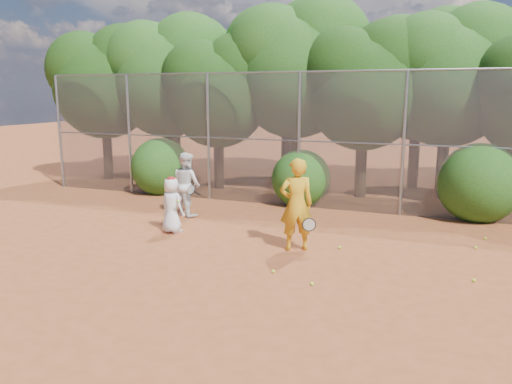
% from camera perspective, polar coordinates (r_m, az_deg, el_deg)
% --- Properties ---
extents(ground, '(80.00, 80.00, 0.00)m').
position_cam_1_polar(ground, '(9.50, 0.13, -9.74)').
color(ground, brown).
rests_on(ground, ground).
extents(fence_back, '(20.05, 0.09, 4.03)m').
position_cam_1_polar(fence_back, '(14.71, 8.23, 5.90)').
color(fence_back, gray).
rests_on(fence_back, ground).
extents(tree_0, '(4.38, 3.81, 6.00)m').
position_cam_1_polar(tree_0, '(20.64, -16.86, 12.29)').
color(tree_0, black).
rests_on(tree_0, ground).
extents(tree_1, '(4.64, 4.03, 6.35)m').
position_cam_1_polar(tree_1, '(19.65, -10.05, 13.34)').
color(tree_1, black).
rests_on(tree_1, ground).
extents(tree_2, '(3.99, 3.47, 5.47)m').
position_cam_1_polar(tree_2, '(17.83, -4.18, 11.84)').
color(tree_2, black).
rests_on(tree_2, ground).
extents(tree_3, '(4.89, 4.26, 6.70)m').
position_cam_1_polar(tree_3, '(17.89, 4.75, 14.43)').
color(tree_3, black).
rests_on(tree_3, ground).
extents(tree_4, '(4.19, 3.64, 5.73)m').
position_cam_1_polar(tree_4, '(16.72, 12.50, 12.24)').
color(tree_4, black).
rests_on(tree_4, ground).
extents(tree_5, '(4.51, 3.92, 6.17)m').
position_cam_1_polar(tree_5, '(17.32, 21.38, 12.67)').
color(tree_5, black).
rests_on(tree_5, ground).
extents(tree_9, '(4.83, 4.20, 6.62)m').
position_cam_1_polar(tree_9, '(22.14, -9.16, 13.58)').
color(tree_9, black).
rests_on(tree_9, ground).
extents(tree_10, '(5.15, 4.48, 7.06)m').
position_cam_1_polar(tree_10, '(20.30, 3.82, 14.73)').
color(tree_10, black).
rests_on(tree_10, ground).
extents(tree_11, '(4.64, 4.03, 6.35)m').
position_cam_1_polar(tree_11, '(18.96, 18.34, 13.03)').
color(tree_11, black).
rests_on(tree_11, ground).
extents(bush_0, '(2.00, 2.00, 2.00)m').
position_cam_1_polar(bush_0, '(17.40, -10.86, 3.15)').
color(bush_0, '#1C4711').
rests_on(bush_0, ground).
extents(bush_1, '(1.80, 1.80, 1.80)m').
position_cam_1_polar(bush_1, '(15.37, 5.17, 1.86)').
color(bush_1, '#1C4711').
rests_on(bush_1, ground).
extents(bush_2, '(2.20, 2.20, 2.20)m').
position_cam_1_polar(bush_2, '(14.77, 24.15, 1.31)').
color(bush_2, '#1C4711').
rests_on(bush_2, ground).
extents(player_yellow, '(0.94, 0.78, 2.04)m').
position_cam_1_polar(player_yellow, '(10.88, 4.64, -1.44)').
color(player_yellow, gold).
rests_on(player_yellow, ground).
extents(player_teen, '(0.76, 0.60, 1.41)m').
position_cam_1_polar(player_teen, '(12.41, -9.59, -1.47)').
color(player_teen, white).
rests_on(player_teen, ground).
extents(player_white, '(1.08, 1.00, 1.79)m').
position_cam_1_polar(player_white, '(14.10, -7.92, 0.91)').
color(player_white, white).
rests_on(player_white, ground).
extents(ball_0, '(0.07, 0.07, 0.07)m').
position_cam_1_polar(ball_0, '(11.29, 9.56, -6.27)').
color(ball_0, '#BBE529').
rests_on(ball_0, ground).
extents(ball_1, '(0.07, 0.07, 0.07)m').
position_cam_1_polar(ball_1, '(12.16, 23.83, -5.82)').
color(ball_1, '#BBE529').
rests_on(ball_1, ground).
extents(ball_2, '(0.07, 0.07, 0.07)m').
position_cam_1_polar(ball_2, '(9.17, 6.42, -10.39)').
color(ball_2, '#BBE529').
rests_on(ball_2, ground).
extents(ball_3, '(0.07, 0.07, 0.07)m').
position_cam_1_polar(ball_3, '(10.10, 23.65, -9.23)').
color(ball_3, '#BBE529').
rests_on(ball_3, ground).
extents(ball_4, '(0.07, 0.07, 0.07)m').
position_cam_1_polar(ball_4, '(9.72, 1.98, -9.04)').
color(ball_4, '#BBE529').
rests_on(ball_4, ground).
extents(ball_5, '(0.07, 0.07, 0.07)m').
position_cam_1_polar(ball_5, '(12.98, 24.74, -4.84)').
color(ball_5, '#BBE529').
rests_on(ball_5, ground).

